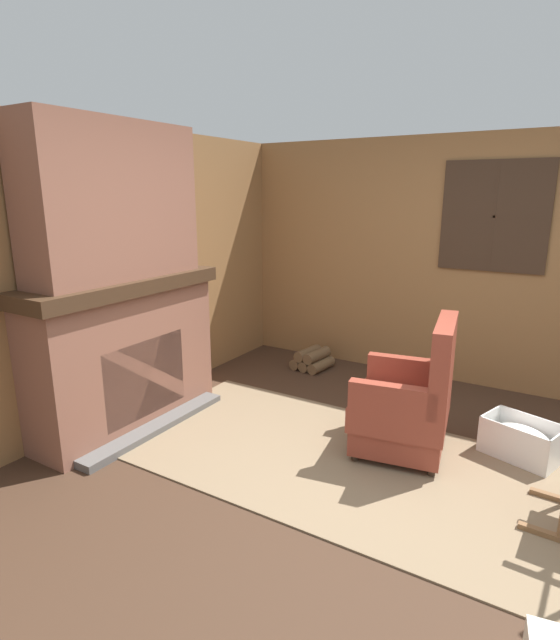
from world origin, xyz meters
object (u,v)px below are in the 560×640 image
Objects in this scene: armchair at (408,405)px; laundry_basket at (521,440)px; storage_case at (159,261)px; firewood_stack at (312,360)px; oil_lamp_vase at (42,276)px.

laundry_basket is at bearing -164.90° from armchair.
storage_case is at bearing -3.37° from armchair.
armchair is 1.88m from firewood_stack.
armchair is 2.47× the size of firewood_stack.
firewood_stack is 2.32m from laundry_basket.
armchair is 2.34m from storage_case.
laundry_basket is 2.06× the size of oil_lamp_vase.
armchair is at bearing 6.07° from storage_case.
oil_lamp_vase is (-2.14, -1.32, 0.94)m from armchair.
firewood_stack is 1.49× the size of oil_lamp_vase.
armchair is 1.78× the size of laundry_basket.
laundry_basket is (2.14, -0.89, 0.04)m from firewood_stack.
firewood_stack is at bearing 63.19° from storage_case.
oil_lamp_vase reaches higher than armchair.
storage_case is (-2.14, -0.23, 0.91)m from armchair.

